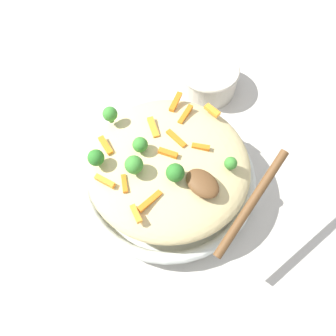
% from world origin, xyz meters
% --- Properties ---
extents(ground_plane, '(2.40, 2.40, 0.00)m').
position_xyz_m(ground_plane, '(0.00, 0.00, 0.00)').
color(ground_plane, beige).
extents(serving_bowl, '(0.30, 0.30, 0.04)m').
position_xyz_m(serving_bowl, '(0.00, 0.00, 0.02)').
color(serving_bowl, silver).
rests_on(serving_bowl, ground_plane).
extents(pasta_mound, '(0.27, 0.27, 0.07)m').
position_xyz_m(pasta_mound, '(0.00, 0.00, 0.08)').
color(pasta_mound, '#DBC689').
rests_on(pasta_mound, serving_bowl).
extents(carrot_piece_0, '(0.01, 0.04, 0.01)m').
position_xyz_m(carrot_piece_0, '(-0.04, 0.07, 0.11)').
color(carrot_piece_0, orange).
rests_on(carrot_piece_0, pasta_mound).
extents(carrot_piece_1, '(0.03, 0.02, 0.01)m').
position_xyz_m(carrot_piece_1, '(-0.06, -0.01, 0.11)').
color(carrot_piece_1, orange).
rests_on(carrot_piece_1, pasta_mound).
extents(carrot_piece_2, '(0.04, 0.02, 0.01)m').
position_xyz_m(carrot_piece_2, '(0.08, 0.06, 0.10)').
color(carrot_piece_2, orange).
rests_on(carrot_piece_2, pasta_mound).
extents(carrot_piece_3, '(0.03, 0.02, 0.01)m').
position_xyz_m(carrot_piece_3, '(0.03, 0.10, 0.10)').
color(carrot_piece_3, orange).
rests_on(carrot_piece_3, pasta_mound).
extents(carrot_piece_4, '(0.03, 0.02, 0.01)m').
position_xyz_m(carrot_piece_4, '(-0.00, -0.00, 0.11)').
color(carrot_piece_4, orange).
rests_on(carrot_piece_4, pasta_mound).
extents(carrot_piece_5, '(0.03, 0.02, 0.01)m').
position_xyz_m(carrot_piece_5, '(0.01, 0.08, 0.10)').
color(carrot_piece_5, orange).
rests_on(carrot_piece_5, pasta_mound).
extents(carrot_piece_6, '(0.03, 0.01, 0.01)m').
position_xyz_m(carrot_piece_6, '(0.01, -0.12, 0.10)').
color(carrot_piece_6, orange).
rests_on(carrot_piece_6, pasta_mound).
extents(carrot_piece_7, '(0.04, 0.03, 0.01)m').
position_xyz_m(carrot_piece_7, '(0.05, -0.02, 0.11)').
color(carrot_piece_7, orange).
rests_on(carrot_piece_7, pasta_mound).
extents(carrot_piece_8, '(0.03, 0.02, 0.01)m').
position_xyz_m(carrot_piece_8, '(-0.03, -0.05, 0.11)').
color(carrot_piece_8, orange).
rests_on(carrot_piece_8, pasta_mound).
extents(carrot_piece_9, '(0.04, 0.01, 0.01)m').
position_xyz_m(carrot_piece_9, '(0.01, -0.03, 0.11)').
color(carrot_piece_9, orange).
rests_on(carrot_piece_9, pasta_mound).
extents(carrot_piece_10, '(0.03, 0.02, 0.01)m').
position_xyz_m(carrot_piece_10, '(-0.04, 0.10, 0.10)').
color(carrot_piece_10, orange).
rests_on(carrot_piece_10, pasta_mound).
extents(carrot_piece_11, '(0.03, 0.04, 0.01)m').
position_xyz_m(carrot_piece_11, '(0.07, -0.08, 0.10)').
color(carrot_piece_11, orange).
rests_on(carrot_piece_11, pasta_mound).
extents(carrot_piece_12, '(0.02, 0.04, 0.01)m').
position_xyz_m(carrot_piece_12, '(0.04, -0.08, 0.10)').
color(carrot_piece_12, orange).
rests_on(carrot_piece_12, pasta_mound).
extents(broccoli_floret_0, '(0.03, 0.03, 0.03)m').
position_xyz_m(broccoli_floret_0, '(0.07, 0.09, 0.12)').
color(broccoli_floret_0, '#296820').
rests_on(broccoli_floret_0, pasta_mound).
extents(broccoli_floret_1, '(0.02, 0.02, 0.03)m').
position_xyz_m(broccoli_floret_1, '(0.12, 0.02, 0.12)').
color(broccoli_floret_1, '#377928').
rests_on(broccoli_floret_1, pasta_mound).
extents(broccoli_floret_2, '(0.03, 0.03, 0.03)m').
position_xyz_m(broccoli_floret_2, '(-0.04, 0.02, 0.12)').
color(broccoli_floret_2, '#296820').
rests_on(broccoli_floret_2, pasta_mound).
extents(broccoli_floret_3, '(0.03, 0.03, 0.04)m').
position_xyz_m(broccoli_floret_3, '(0.01, 0.06, 0.13)').
color(broccoli_floret_3, '#377928').
rests_on(broccoli_floret_3, pasta_mound).
extents(broccoli_floret_4, '(0.02, 0.02, 0.03)m').
position_xyz_m(broccoli_floret_4, '(0.04, 0.02, 0.12)').
color(broccoli_floret_4, '#377928').
rests_on(broccoli_floret_4, pasta_mound).
extents(broccoli_floret_5, '(0.02, 0.02, 0.02)m').
position_xyz_m(broccoli_floret_5, '(-0.08, -0.05, 0.12)').
color(broccoli_floret_5, '#377928').
rests_on(broccoli_floret_5, pasta_mound).
extents(serving_spoon, '(0.12, 0.16, 0.08)m').
position_xyz_m(serving_spoon, '(-0.10, -0.00, 0.12)').
color(serving_spoon, brown).
rests_on(serving_spoon, pasta_mound).
extents(companion_bowl, '(0.12, 0.12, 0.06)m').
position_xyz_m(companion_bowl, '(0.11, -0.22, 0.03)').
color(companion_bowl, beige).
rests_on(companion_bowl, ground_plane).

